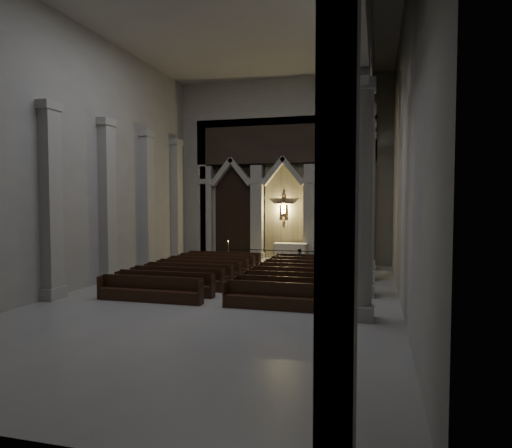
# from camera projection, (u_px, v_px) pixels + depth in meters

# --- Properties ---
(room) EXTENTS (24.00, 24.10, 12.00)m
(room) POSITION_uv_depth(u_px,v_px,m) (228.00, 115.00, 18.99)
(room) COLOR #989590
(room) RESTS_ON ground
(sanctuary_wall) EXTENTS (14.00, 0.77, 12.00)m
(sanctuary_wall) POSITION_uv_depth(u_px,v_px,m) (283.00, 162.00, 30.17)
(sanctuary_wall) COLOR #A6A39B
(sanctuary_wall) RESTS_ON ground
(right_arcade) EXTENTS (1.00, 24.00, 12.00)m
(right_arcade) POSITION_uv_depth(u_px,v_px,m) (365.00, 109.00, 18.84)
(right_arcade) COLOR #A6A39B
(right_arcade) RESTS_ON ground
(left_pilasters) EXTENTS (0.60, 13.00, 8.03)m
(left_pilasters) POSITION_uv_depth(u_px,v_px,m) (129.00, 203.00, 24.29)
(left_pilasters) COLOR #A6A39B
(left_pilasters) RESTS_ON ground
(sanctuary_step) EXTENTS (8.50, 2.60, 0.15)m
(sanctuary_step) POSITION_uv_depth(u_px,v_px,m) (280.00, 261.00, 29.61)
(sanctuary_step) COLOR #A6A39B
(sanctuary_step) RESTS_ON ground
(altar) EXTENTS (2.16, 0.87, 1.09)m
(altar) POSITION_uv_depth(u_px,v_px,m) (291.00, 251.00, 29.86)
(altar) COLOR beige
(altar) RESTS_ON sanctuary_step
(altar_rail) EXTENTS (5.40, 0.09, 1.06)m
(altar_rail) POSITION_uv_depth(u_px,v_px,m) (274.00, 255.00, 27.76)
(altar_rail) COLOR black
(altar_rail) RESTS_ON ground
(candle_stand_left) EXTENTS (0.25, 0.25, 1.50)m
(candle_stand_left) POSITION_uv_depth(u_px,v_px,m) (228.00, 258.00, 28.66)
(candle_stand_left) COLOR olive
(candle_stand_left) RESTS_ON ground
(candle_stand_right) EXTENTS (0.27, 0.27, 1.57)m
(candle_stand_right) POSITION_uv_depth(u_px,v_px,m) (316.00, 259.00, 28.09)
(candle_stand_right) COLOR olive
(candle_stand_right) RESTS_ON ground
(pews) EXTENTS (9.88, 9.54, 1.00)m
(pews) POSITION_uv_depth(u_px,v_px,m) (246.00, 278.00, 21.91)
(pews) COLOR black
(pews) RESTS_ON ground
(worshipper) EXTENTS (0.58, 0.48, 1.35)m
(worshipper) POSITION_uv_depth(u_px,v_px,m) (299.00, 261.00, 25.56)
(worshipper) COLOR black
(worshipper) RESTS_ON ground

